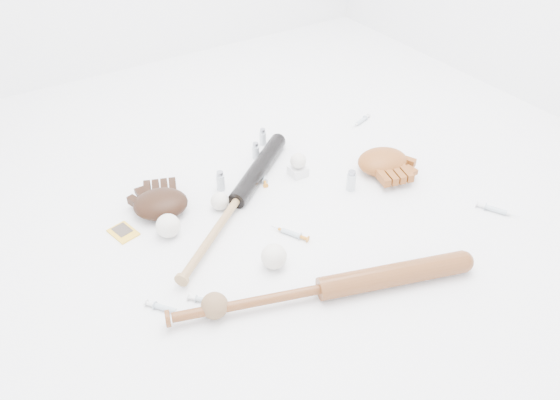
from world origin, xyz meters
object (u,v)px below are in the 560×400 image
bat_wood (322,289)px  glove_dark (161,203)px  pedestal (298,171)px  bat_dark (237,200)px

bat_wood → glove_dark: bearing=129.5°
bat_wood → pedestal: bearing=80.7°
glove_dark → pedestal: (0.55, -0.07, -0.02)m
bat_dark → bat_wood: bat_wood is taller
pedestal → bat_dark: bearing=-170.5°
bat_dark → glove_dark: (-0.25, 0.12, 0.01)m
bat_wood → glove_dark: 0.69m
pedestal → bat_wood: bearing=-117.6°
bat_dark → bat_wood: size_ratio=0.92×
bat_dark → pedestal: bearing=-27.9°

